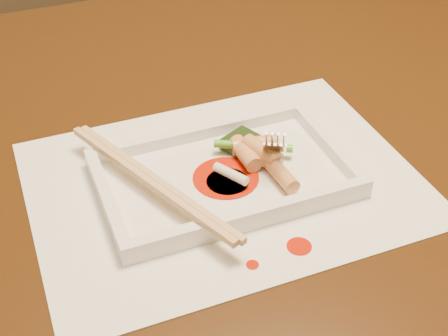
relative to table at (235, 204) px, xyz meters
name	(u,v)px	position (x,y,z in m)	size (l,w,h in m)	color
table	(235,204)	(0.00, 0.00, 0.00)	(1.40, 0.90, 0.75)	black
placemat	(224,182)	(-0.04, -0.07, 0.10)	(0.40, 0.30, 0.00)	white
sauce_splatter_a	(299,246)	(-0.01, -0.18, 0.10)	(0.02, 0.02, 0.00)	red
sauce_splatter_b	(252,265)	(-0.06, -0.19, 0.10)	(0.01, 0.01, 0.00)	red
plate_base	(224,178)	(-0.04, -0.07, 0.11)	(0.26, 0.16, 0.01)	white
plate_rim_far	(200,132)	(-0.04, 0.01, 0.12)	(0.26, 0.01, 0.01)	white
plate_rim_near	(253,215)	(-0.04, -0.14, 0.12)	(0.26, 0.01, 0.01)	white
plate_rim_left	(107,199)	(-0.17, -0.07, 0.12)	(0.01, 0.14, 0.01)	white
plate_rim_right	(329,144)	(0.08, -0.07, 0.12)	(0.01, 0.14, 0.01)	white
veg_piece	(240,142)	(-0.01, -0.03, 0.12)	(0.04, 0.03, 0.01)	black
scallion_white	(231,174)	(-0.04, -0.08, 0.12)	(0.01, 0.01, 0.04)	#EAEACC
scallion_green	(253,146)	(0.00, -0.05, 0.12)	(0.01, 0.01, 0.09)	#409818
chopstick_a	(147,181)	(-0.12, -0.07, 0.13)	(0.01, 0.25, 0.01)	tan
chopstick_b	(155,179)	(-0.12, -0.07, 0.13)	(0.01, 0.25, 0.01)	tan
fork	(281,94)	(0.03, -0.05, 0.18)	(0.09, 0.10, 0.14)	silver
sauce_blob_0	(226,178)	(-0.04, -0.07, 0.11)	(0.07, 0.07, 0.00)	red
sauce_blob_1	(228,182)	(-0.04, -0.08, 0.11)	(0.04, 0.04, 0.00)	red
rice_cake_0	(255,145)	(0.00, -0.04, 0.12)	(0.02, 0.02, 0.05)	tan
rice_cake_1	(245,153)	(-0.01, -0.05, 0.12)	(0.02, 0.02, 0.05)	tan
rice_cake_2	(262,151)	(0.00, -0.06, 0.13)	(0.02, 0.02, 0.05)	tan
rice_cake_3	(263,159)	(0.00, -0.07, 0.12)	(0.02, 0.02, 0.04)	tan
rice_cake_4	(281,174)	(0.01, -0.10, 0.12)	(0.02, 0.02, 0.05)	tan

